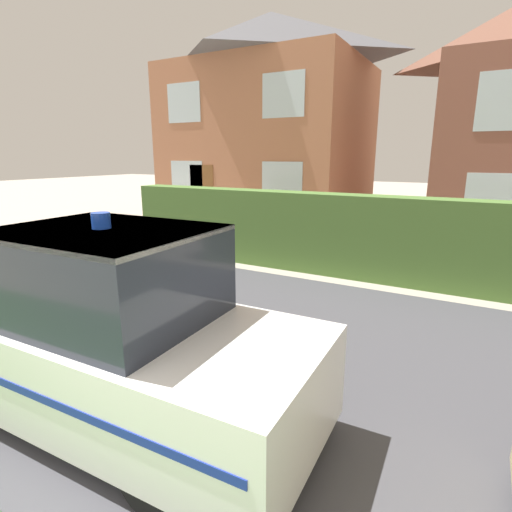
{
  "coord_description": "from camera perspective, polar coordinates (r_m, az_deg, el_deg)",
  "views": [
    {
      "loc": [
        1.63,
        0.29,
        2.41
      ],
      "look_at": [
        -1.01,
        5.0,
        1.05
      ],
      "focal_mm": 28.0,
      "sensor_mm": 36.0,
      "label": 1
    }
  ],
  "objects": [
    {
      "name": "road_strip",
      "position": [
        5.04,
        7.02,
        -14.46
      ],
      "size": [
        28.0,
        6.05,
        0.01
      ],
      "primitive_type": "cube",
      "color": "#424247",
      "rests_on": "ground"
    },
    {
      "name": "police_car",
      "position": [
        4.1,
        -21.93,
        -10.09
      ],
      "size": [
        4.53,
        1.72,
        1.93
      ],
      "rotation": [
        0.0,
        0.0,
        3.17
      ],
      "color": "black",
      "rests_on": "road_strip"
    },
    {
      "name": "garden_hedge",
      "position": [
        8.58,
        7.79,
        3.41
      ],
      "size": [
        9.08,
        0.62,
        1.66
      ],
      "primitive_type": "cube",
      "color": "#4C7233",
      "rests_on": "ground"
    },
    {
      "name": "house_left",
      "position": [
        16.23,
        2.01,
        19.07
      ],
      "size": [
        7.24,
        5.91,
        7.48
      ],
      "color": "#A86B4C",
      "rests_on": "ground"
    }
  ]
}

